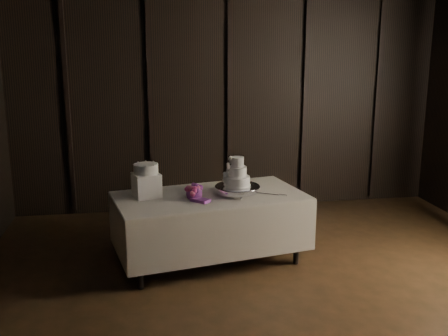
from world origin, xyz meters
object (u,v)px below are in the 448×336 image
(bouquet, at_px, (194,192))
(wedding_cake, at_px, (236,175))
(cake_stand, at_px, (237,190))
(display_table, at_px, (210,226))
(box_pedestal, at_px, (147,185))
(small_cake, at_px, (146,169))

(bouquet, bearing_deg, wedding_cake, 9.31)
(cake_stand, distance_m, bouquet, 0.48)
(display_table, bearing_deg, cake_stand, -14.06)
(box_pedestal, bearing_deg, wedding_cake, -4.84)
(cake_stand, xyz_separation_m, bouquet, (-0.47, -0.09, 0.02))
(cake_stand, bearing_deg, wedding_cake, -150.26)
(bouquet, xyz_separation_m, box_pedestal, (-0.48, 0.15, 0.06))
(wedding_cake, xyz_separation_m, small_cake, (-0.93, 0.08, 0.09))
(display_table, xyz_separation_m, wedding_cake, (0.27, -0.03, 0.56))
(display_table, relative_size, cake_stand, 4.45)
(display_table, xyz_separation_m, cake_stand, (0.29, -0.01, 0.39))
(wedding_cake, distance_m, box_pedestal, 0.94)
(wedding_cake, height_order, bouquet, wedding_cake)
(cake_stand, height_order, box_pedestal, box_pedestal)
(cake_stand, height_order, bouquet, bouquet)
(box_pedestal, bearing_deg, bouquet, -17.52)
(display_table, height_order, box_pedestal, box_pedestal)
(cake_stand, relative_size, small_cake, 1.90)
(wedding_cake, relative_size, bouquet, 0.79)
(display_table, bearing_deg, wedding_cake, -17.13)
(bouquet, bearing_deg, small_cake, 162.48)
(display_table, distance_m, bouquet, 0.46)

